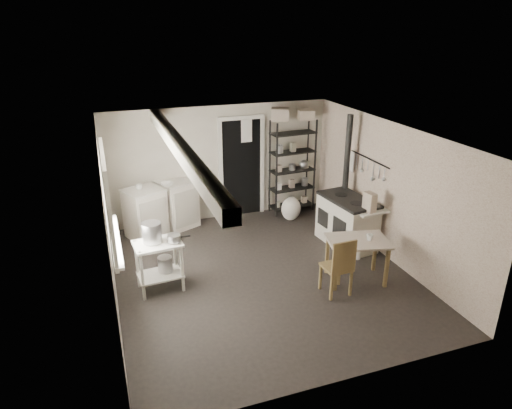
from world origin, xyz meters
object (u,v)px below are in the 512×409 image
object	(u,v)px
stove	(347,222)
flour_sack	(291,209)
prep_table	(159,266)
chair	(337,264)
work_table	(356,258)
stockpot	(152,233)
base_cabinets	(162,209)
shelf_rack	(292,168)

from	to	relation	value
stove	flour_sack	size ratio (longest dim) A/B	2.33
prep_table	chair	world-z (taller)	chair
stove	work_table	size ratio (longest dim) A/B	1.24
stove	work_table	distance (m)	1.24
stove	stockpot	bearing A→B (deg)	179.67
base_cabinets	stove	bearing A→B (deg)	-52.68
stockpot	flour_sack	xyz separation A→B (m)	(2.96, 1.70, -0.70)
stockpot	shelf_rack	distance (m)	3.83
prep_table	flour_sack	distance (m)	3.38
work_table	prep_table	bearing A→B (deg)	165.83
chair	prep_table	bearing A→B (deg)	156.30
shelf_rack	chair	world-z (taller)	shelf_rack
stove	base_cabinets	bearing A→B (deg)	144.99
flour_sack	shelf_rack	bearing A→B (deg)	66.19
shelf_rack	stove	bearing A→B (deg)	-85.32
stockpot	work_table	distance (m)	3.13
stockpot	flour_sack	distance (m)	3.48
base_cabinets	stove	distance (m)	3.48
chair	flour_sack	xyz separation A→B (m)	(0.44, 2.70, -0.24)
prep_table	base_cabinets	size ratio (longest dim) A/B	0.55
stockpot	flour_sack	world-z (taller)	stockpot
base_cabinets	chair	world-z (taller)	chair
prep_table	shelf_rack	xyz separation A→B (m)	(3.10, 2.20, 0.55)
base_cabinets	stove	size ratio (longest dim) A/B	1.26
base_cabinets	stove	world-z (taller)	base_cabinets
base_cabinets	flour_sack	world-z (taller)	base_cabinets
chair	flour_sack	bearing A→B (deg)	78.28
base_cabinets	prep_table	bearing A→B (deg)	-123.58
stockpot	stove	size ratio (longest dim) A/B	0.27
stockpot	chair	distance (m)	2.74
stockpot	work_table	xyz separation A→B (m)	(2.98, -0.77, -0.56)
stove	chair	bearing A→B (deg)	-131.37
stockpot	stove	bearing A→B (deg)	6.07
stove	flour_sack	world-z (taller)	stove
prep_table	stove	size ratio (longest dim) A/B	0.69
prep_table	shelf_rack	bearing A→B (deg)	35.36
work_table	flour_sack	size ratio (longest dim) A/B	1.87
stove	work_table	world-z (taller)	stove
prep_table	stove	distance (m)	3.43
shelf_rack	chair	size ratio (longest dim) A/B	2.11
prep_table	work_table	world-z (taller)	prep_table
stockpot	base_cabinets	size ratio (longest dim) A/B	0.21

